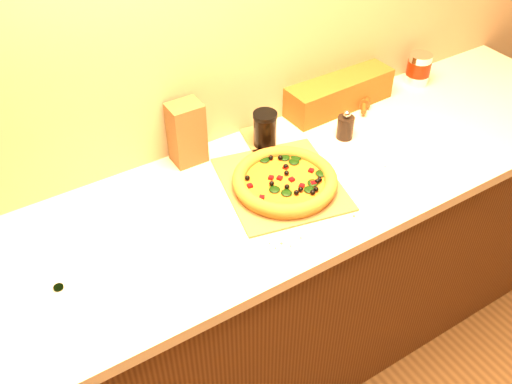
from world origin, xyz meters
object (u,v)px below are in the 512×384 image
object	(u,v)px
pizza_peel	(279,181)
pepper_grinder	(345,127)
pizza	(285,181)
rolling_pin	(365,90)
coffee_canister	(419,69)
dark_jar	(265,130)

from	to	relation	value
pizza_peel	pepper_grinder	distance (m)	0.34
pizza_peel	pepper_grinder	world-z (taller)	pepper_grinder
pizza	rolling_pin	size ratio (longest dim) A/B	1.30
pizza_peel	coffee_canister	xyz separation A→B (m)	(0.82, 0.23, 0.06)
coffee_canister	dark_jar	xyz separation A→B (m)	(-0.75, -0.04, 0.00)
pizza	pepper_grinder	world-z (taller)	pepper_grinder
pepper_grinder	coffee_canister	size ratio (longest dim) A/B	0.87
rolling_pin	pizza	bearing A→B (deg)	-152.78
pepper_grinder	dark_jar	distance (m)	0.29
pizza	coffee_canister	size ratio (longest dim) A/B	2.61
pizza	dark_jar	bearing A→B (deg)	72.62
pizza	pepper_grinder	xyz separation A→B (m)	(0.34, 0.12, 0.02)
dark_jar	pizza_peel	bearing A→B (deg)	-109.49
rolling_pin	pizza_peel	bearing A→B (deg)	-155.47
rolling_pin	dark_jar	world-z (taller)	dark_jar
pepper_grinder	rolling_pin	bearing A→B (deg)	36.23
pizza_peel	dark_jar	bearing A→B (deg)	82.87
pepper_grinder	rolling_pin	xyz separation A→B (m)	(0.25, 0.18, -0.02)
pepper_grinder	dark_jar	bearing A→B (deg)	157.88
pepper_grinder	dark_jar	size ratio (longest dim) A/B	0.84
pizza	pepper_grinder	bearing A→B (deg)	19.41
pizza	rolling_pin	xyz separation A→B (m)	(0.58, 0.30, -0.01)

